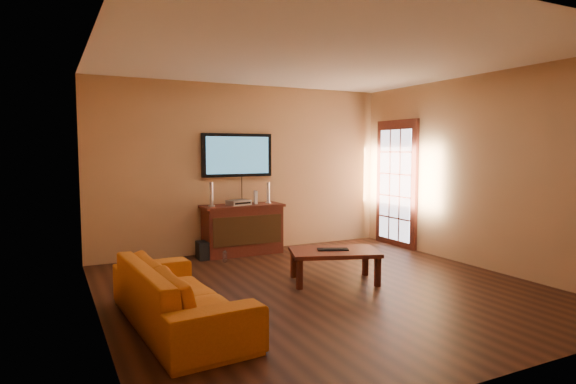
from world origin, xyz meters
TOP-DOWN VIEW (x-y plane):
  - ground_plane at (0.00, 0.00)m, footprint 5.00×5.00m
  - room_walls at (0.00, 0.62)m, footprint 5.00×5.00m
  - french_door at (2.46, 1.70)m, footprint 0.07×1.02m
  - media_console at (-0.16, 2.25)m, footprint 1.30×0.50m
  - television at (-0.16, 2.45)m, footprint 1.17×0.08m
  - coffee_table at (0.26, 0.20)m, footprint 1.23×0.97m
  - sofa at (-1.84, -0.41)m, footprint 0.74×2.11m
  - speaker_left at (-0.67, 2.23)m, footprint 0.10×0.10m
  - speaker_right at (0.31, 2.29)m, footprint 0.09×0.09m
  - av_receiver at (-0.23, 2.24)m, footprint 0.38×0.31m
  - game_console at (0.08, 2.28)m, footprint 0.08×0.16m
  - subwoofer at (-0.79, 2.17)m, footprint 0.28×0.28m
  - bottle at (-0.61, 1.82)m, footprint 0.06×0.06m
  - keyboard at (0.25, 0.21)m, footprint 0.41×0.29m

SIDE VIEW (x-z plane):
  - ground_plane at x=0.00m, z-range 0.00..0.00m
  - bottle at x=-0.61m, z-range -0.01..0.17m
  - subwoofer at x=-0.79m, z-range 0.00..0.27m
  - coffee_table at x=0.26m, z-range 0.15..0.56m
  - media_console at x=-0.16m, z-range 0.00..0.79m
  - sofa at x=-1.84m, z-range 0.00..0.81m
  - keyboard at x=0.25m, z-range 0.40..0.43m
  - av_receiver at x=-0.23m, z-range 0.79..0.87m
  - game_console at x=0.08m, z-range 0.79..1.00m
  - speaker_right at x=0.31m, z-range 0.78..1.11m
  - speaker_left at x=-0.67m, z-range 0.77..1.15m
  - french_door at x=2.46m, z-range -0.06..2.16m
  - television at x=-0.16m, z-range 1.22..1.91m
  - room_walls at x=0.00m, z-range -0.81..4.19m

